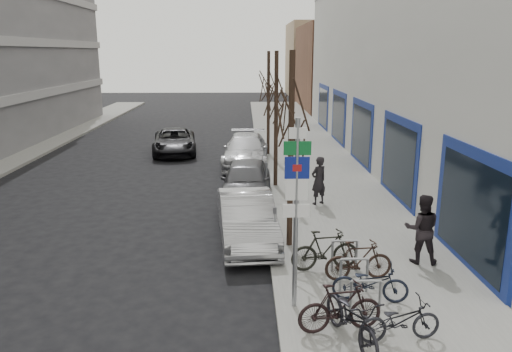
{
  "coord_description": "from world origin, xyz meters",
  "views": [
    {
      "loc": [
        1.36,
        -9.71,
        5.45
      ],
      "look_at": [
        1.67,
        4.12,
        2.0
      ],
      "focal_mm": 35.0,
      "sensor_mm": 36.0,
      "label": 1
    }
  ],
  "objects_px": {
    "bike_mid_inner": "(325,250)",
    "parked_car_back": "(246,151)",
    "tree_near": "(292,104)",
    "pedestrian_far": "(422,228)",
    "tree_far": "(269,79)",
    "highway_sign_pole": "(296,203)",
    "meter_front": "(275,225)",
    "bike_far_inner": "(359,260)",
    "meter_back": "(261,148)",
    "tree_mid": "(276,87)",
    "bike_rack": "(354,271)",
    "lane_car": "(174,141)",
    "bike_far_curb": "(400,317)",
    "parked_car_mid": "(246,181)",
    "bike_mid_curb": "(370,280)",
    "parked_car_front": "(247,219)",
    "meter_mid": "(266,176)",
    "bike_near_left": "(352,314)",
    "bike_near_right": "(340,307)",
    "pedestrian_near": "(319,181)"
  },
  "relations": [
    {
      "from": "bike_mid_inner",
      "to": "parked_car_back",
      "type": "relative_size",
      "value": 0.34
    },
    {
      "from": "tree_near",
      "to": "pedestrian_far",
      "type": "relative_size",
      "value": 2.99
    },
    {
      "from": "tree_far",
      "to": "bike_mid_inner",
      "type": "xyz_separation_m",
      "value": [
        0.74,
        -14.69,
        -3.42
      ]
    },
    {
      "from": "highway_sign_pole",
      "to": "meter_front",
      "type": "height_order",
      "value": "highway_sign_pole"
    },
    {
      "from": "bike_far_inner",
      "to": "parked_car_back",
      "type": "bearing_deg",
      "value": 5.52
    },
    {
      "from": "meter_back",
      "to": "parked_car_back",
      "type": "height_order",
      "value": "parked_car_back"
    },
    {
      "from": "tree_mid",
      "to": "tree_far",
      "type": "distance_m",
      "value": 6.5
    },
    {
      "from": "bike_rack",
      "to": "lane_car",
      "type": "bearing_deg",
      "value": 110.61
    },
    {
      "from": "bike_far_curb",
      "to": "meter_front",
      "type": "bearing_deg",
      "value": 17.72
    },
    {
      "from": "tree_mid",
      "to": "parked_car_back",
      "type": "bearing_deg",
      "value": 105.76
    },
    {
      "from": "parked_car_back",
      "to": "tree_mid",
      "type": "bearing_deg",
      "value": -71.14
    },
    {
      "from": "meter_back",
      "to": "parked_car_mid",
      "type": "bearing_deg",
      "value": -97.59
    },
    {
      "from": "meter_front",
      "to": "bike_mid_curb",
      "type": "xyz_separation_m",
      "value": [
        1.92,
        -2.83,
        -0.26
      ]
    },
    {
      "from": "parked_car_front",
      "to": "pedestrian_far",
      "type": "bearing_deg",
      "value": -27.77
    },
    {
      "from": "meter_front",
      "to": "pedestrian_far",
      "type": "xyz_separation_m",
      "value": [
        3.72,
        -0.78,
        0.15
      ]
    },
    {
      "from": "parked_car_back",
      "to": "meter_mid",
      "type": "bearing_deg",
      "value": -79.47
    },
    {
      "from": "tree_mid",
      "to": "bike_near_left",
      "type": "xyz_separation_m",
      "value": [
        0.73,
        -11.41,
        -3.37
      ]
    },
    {
      "from": "bike_mid_inner",
      "to": "tree_near",
      "type": "bearing_deg",
      "value": 14.21
    },
    {
      "from": "bike_mid_inner",
      "to": "bike_near_right",
      "type": "bearing_deg",
      "value": 167.57
    },
    {
      "from": "bike_near_right",
      "to": "bike_near_left",
      "type": "bearing_deg",
      "value": -168.76
    },
    {
      "from": "highway_sign_pole",
      "to": "parked_car_back",
      "type": "relative_size",
      "value": 0.8
    },
    {
      "from": "bike_rack",
      "to": "bike_mid_curb",
      "type": "relative_size",
      "value": 1.37
    },
    {
      "from": "bike_far_curb",
      "to": "parked_car_back",
      "type": "height_order",
      "value": "parked_car_back"
    },
    {
      "from": "tree_near",
      "to": "tree_mid",
      "type": "height_order",
      "value": "same"
    },
    {
      "from": "tree_near",
      "to": "parked_car_mid",
      "type": "relative_size",
      "value": 1.23
    },
    {
      "from": "pedestrian_near",
      "to": "parked_car_mid",
      "type": "bearing_deg",
      "value": -54.26
    },
    {
      "from": "bike_mid_inner",
      "to": "bike_far_curb",
      "type": "xyz_separation_m",
      "value": [
        0.91,
        -3.19,
        -0.04
      ]
    },
    {
      "from": "meter_front",
      "to": "pedestrian_near",
      "type": "relative_size",
      "value": 0.73
    },
    {
      "from": "bike_near_left",
      "to": "lane_car",
      "type": "relative_size",
      "value": 0.39
    },
    {
      "from": "bike_rack",
      "to": "tree_mid",
      "type": "xyz_separation_m",
      "value": [
        -1.2,
        9.4,
        3.44
      ]
    },
    {
      "from": "bike_far_curb",
      "to": "bike_far_inner",
      "type": "height_order",
      "value": "bike_far_inner"
    },
    {
      "from": "meter_back",
      "to": "bike_near_left",
      "type": "bearing_deg",
      "value": -85.63
    },
    {
      "from": "highway_sign_pole",
      "to": "lane_car",
      "type": "relative_size",
      "value": 0.86
    },
    {
      "from": "tree_near",
      "to": "bike_mid_inner",
      "type": "distance_m",
      "value": 3.89
    },
    {
      "from": "bike_far_curb",
      "to": "lane_car",
      "type": "xyz_separation_m",
      "value": [
        -6.75,
        18.76,
        0.04
      ]
    },
    {
      "from": "tree_mid",
      "to": "bike_mid_inner",
      "type": "height_order",
      "value": "tree_mid"
    },
    {
      "from": "bike_rack",
      "to": "bike_far_inner",
      "type": "bearing_deg",
      "value": 68.39
    },
    {
      "from": "tree_far",
      "to": "bike_near_left",
      "type": "relative_size",
      "value": 2.86
    },
    {
      "from": "bike_near_left",
      "to": "meter_back",
      "type": "bearing_deg",
      "value": 76.98
    },
    {
      "from": "tree_far",
      "to": "tree_mid",
      "type": "bearing_deg",
      "value": -90.0
    },
    {
      "from": "lane_car",
      "to": "bike_near_right",
      "type": "bearing_deg",
      "value": -79.78
    },
    {
      "from": "bike_rack",
      "to": "pedestrian_near",
      "type": "height_order",
      "value": "pedestrian_near"
    },
    {
      "from": "meter_front",
      "to": "pedestrian_near",
      "type": "xyz_separation_m",
      "value": [
        1.82,
        4.35,
        0.1
      ]
    },
    {
      "from": "bike_rack",
      "to": "meter_front",
      "type": "distance_m",
      "value": 2.92
    },
    {
      "from": "bike_far_curb",
      "to": "bike_far_inner",
      "type": "distance_m",
      "value": 2.61
    },
    {
      "from": "pedestrian_near",
      "to": "bike_far_inner",
      "type": "bearing_deg",
      "value": 58.07
    },
    {
      "from": "pedestrian_near",
      "to": "pedestrian_far",
      "type": "relative_size",
      "value": 0.94
    },
    {
      "from": "bike_rack",
      "to": "pedestrian_near",
      "type": "xyz_separation_m",
      "value": [
        0.17,
        6.75,
        0.36
      ]
    },
    {
      "from": "bike_near_right",
      "to": "highway_sign_pole",
      "type": "bearing_deg",
      "value": 28.36
    },
    {
      "from": "meter_back",
      "to": "bike_near_right",
      "type": "relative_size",
      "value": 0.75
    }
  ]
}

